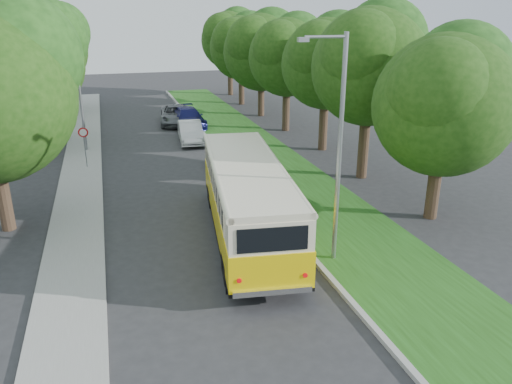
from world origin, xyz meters
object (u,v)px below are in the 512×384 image
object	(u,v)px
vintage_bus	(247,201)
car_silver	(224,160)
car_blue	(188,118)
car_white	(190,132)
lamppost_far	(78,88)
car_grey	(176,115)
lamppost_near	(337,145)

from	to	relation	value
vintage_bus	car_silver	xyz separation A→B (m)	(1.16, 8.93, -0.93)
car_blue	car_white	bearing A→B (deg)	-101.13
lamppost_far	car_silver	xyz separation A→B (m)	(7.70, -6.75, -3.46)
car_grey	car_white	bearing A→B (deg)	-82.01
lamppost_far	car_silver	world-z (taller)	lamppost_far
car_grey	lamppost_far	bearing A→B (deg)	-128.59
lamppost_far	car_white	bearing A→B (deg)	3.56
car_silver	car_white	size ratio (longest dim) A/B	0.88
lamppost_near	car_white	world-z (taller)	lamppost_near
car_blue	vintage_bus	bearing A→B (deg)	-96.33
car_white	car_blue	world-z (taller)	car_blue
car_white	lamppost_near	bearing A→B (deg)	-79.74
lamppost_near	vintage_bus	bearing A→B (deg)	130.08
car_white	car_grey	distance (m)	6.29
lamppost_far	car_grey	bearing A→B (deg)	44.16
car_blue	car_grey	distance (m)	1.58
lamppost_far	car_blue	xyz separation A→B (m)	(7.70, 5.35, -3.38)
vintage_bus	car_white	size ratio (longest dim) A/B	2.43
car_white	car_blue	bearing A→B (deg)	86.60
lamppost_near	vintage_bus	world-z (taller)	lamppost_near
lamppost_near	vintage_bus	xyz separation A→B (m)	(-2.37, 2.81, -2.79)
vintage_bus	car_silver	world-z (taller)	vintage_bus
lamppost_far	car_white	size ratio (longest dim) A/B	1.71
lamppost_near	car_blue	world-z (taller)	lamppost_near
car_white	vintage_bus	bearing A→B (deg)	-87.13
vintage_bus	car_blue	bearing A→B (deg)	94.51
lamppost_far	car_grey	world-z (taller)	lamppost_far
lamppost_far	car_grey	size ratio (longest dim) A/B	1.42
car_silver	car_blue	world-z (taller)	car_blue
car_white	car_grey	world-z (taller)	car_grey
lamppost_near	car_blue	bearing A→B (deg)	92.90
vintage_bus	car_white	distance (m)	16.15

